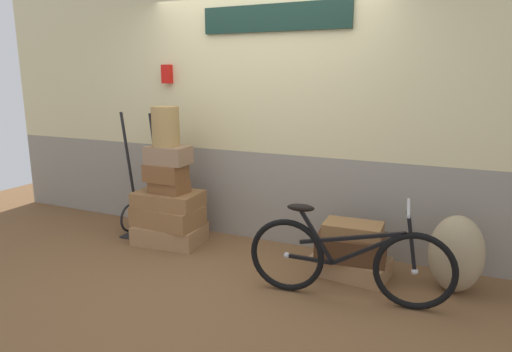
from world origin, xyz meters
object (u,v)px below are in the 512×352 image
object	(u,v)px
suitcase_3	(169,187)
luggage_trolley	(144,209)
suitcase_7	(351,247)
suitcase_2	(169,199)
suitcase_5	(168,155)
suitcase_6	(350,266)
bicycle	(347,260)
wicker_basket	(166,126)
suitcase_1	(168,216)
suitcase_8	(353,229)
burlap_sack	(456,254)
suitcase_0	(170,234)
suitcase_4	(166,173)

from	to	relation	value
suitcase_3	luggage_trolley	world-z (taller)	luggage_trolley
suitcase_7	luggage_trolley	bearing A→B (deg)	171.38
suitcase_2	luggage_trolley	world-z (taller)	luggage_trolley
suitcase_5	suitcase_6	world-z (taller)	suitcase_5
luggage_trolley	bicycle	distance (m)	2.44
bicycle	wicker_basket	bearing A→B (deg)	167.20
suitcase_1	suitcase_2	size ratio (longest dim) A/B	1.03
suitcase_2	suitcase_3	world-z (taller)	suitcase_3
bicycle	suitcase_2	bearing A→B (deg)	167.14
suitcase_8	suitcase_6	bearing A→B (deg)	151.51
suitcase_2	burlap_sack	world-z (taller)	burlap_sack
suitcase_0	suitcase_5	bearing A→B (deg)	19.10
luggage_trolley	suitcase_6	bearing A→B (deg)	-1.60
suitcase_0	luggage_trolley	world-z (taller)	luggage_trolley
suitcase_1	suitcase_6	distance (m)	1.94
suitcase_2	suitcase_6	size ratio (longest dim) A/B	1.02
suitcase_0	suitcase_8	xyz separation A→B (m)	(1.93, 0.01, 0.33)
wicker_basket	bicycle	world-z (taller)	wicker_basket
suitcase_1	bicycle	world-z (taller)	bicycle
suitcase_3	luggage_trolley	distance (m)	0.52
suitcase_3	suitcase_8	distance (m)	1.92
suitcase_0	suitcase_1	size ratio (longest dim) A/B	1.00
suitcase_5	suitcase_8	xyz separation A→B (m)	(1.91, 0.01, -0.51)
suitcase_8	burlap_sack	xyz separation A→B (m)	(0.83, 0.06, -0.11)
suitcase_1	suitcase_0	bearing A→B (deg)	22.01
suitcase_1	suitcase_3	size ratio (longest dim) A/B	1.86
suitcase_1	burlap_sack	distance (m)	2.77
suitcase_2	suitcase_8	distance (m)	1.94
suitcase_4	bicycle	world-z (taller)	suitcase_4
suitcase_6	wicker_basket	size ratio (longest dim) A/B	1.65
suitcase_6	bicycle	xyz separation A→B (m)	(0.08, -0.46, 0.25)
suitcase_2	suitcase_7	size ratio (longest dim) A/B	1.12
suitcase_1	suitcase_8	distance (m)	1.95
suitcase_7	wicker_basket	distance (m)	2.16
suitcase_2	suitcase_5	xyz separation A→B (m)	(0.03, -0.01, 0.47)
suitcase_6	luggage_trolley	world-z (taller)	luggage_trolley
suitcase_4	suitcase_2	bearing A→B (deg)	93.59
suitcase_7	suitcase_5	bearing A→B (deg)	173.26
suitcase_0	suitcase_2	bearing A→B (deg)	116.45
suitcase_5	bicycle	distance (m)	2.12
suitcase_1	suitcase_4	world-z (taller)	suitcase_4
suitcase_3	bicycle	world-z (taller)	bicycle
suitcase_3	suitcase_8	world-z (taller)	suitcase_3
suitcase_2	suitcase_6	distance (m)	1.97
suitcase_8	wicker_basket	distance (m)	2.09
suitcase_2	suitcase_3	distance (m)	0.14
suitcase_0	bicycle	size ratio (longest dim) A/B	0.43
suitcase_3	suitcase_7	xyz separation A→B (m)	(1.91, 0.00, -0.34)
suitcase_0	suitcase_6	distance (m)	1.92
suitcase_0	wicker_basket	size ratio (longest dim) A/B	1.74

